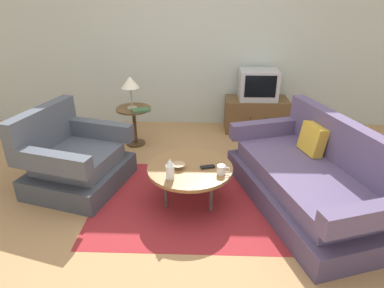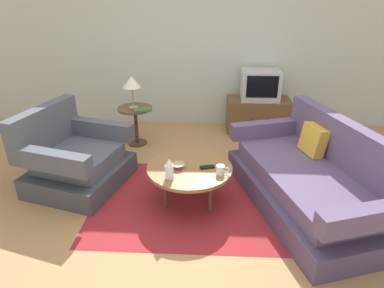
{
  "view_description": "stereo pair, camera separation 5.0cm",
  "coord_description": "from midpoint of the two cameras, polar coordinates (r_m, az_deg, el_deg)",
  "views": [
    {
      "loc": [
        0.12,
        -2.86,
        2.06
      ],
      "look_at": [
        0.01,
        0.31,
        0.55
      ],
      "focal_mm": 30.99,
      "sensor_mm": 36.0,
      "label": 1
    },
    {
      "loc": [
        0.17,
        -2.86,
        2.06
      ],
      "look_at": [
        0.01,
        0.31,
        0.55
      ],
      "focal_mm": 30.99,
      "sensor_mm": 36.0,
      "label": 2
    }
  ],
  "objects": [
    {
      "name": "mug",
      "position": [
        3.21,
        5.44,
        -4.47
      ],
      "size": [
        0.13,
        0.08,
        0.09
      ],
      "color": "white",
      "rests_on": "coffee_table"
    },
    {
      "name": "armchair",
      "position": [
        3.94,
        -19.2,
        -2.67
      ],
      "size": [
        1.15,
        1.2,
        0.89
      ],
      "rotation": [
        0.0,
        0.0,
        -1.84
      ],
      "color": "#3E424B",
      "rests_on": "ground"
    },
    {
      "name": "table_lamp",
      "position": [
        4.53,
        -10.03,
        10.32
      ],
      "size": [
        0.24,
        0.24,
        0.44
      ],
      "color": "#9E937A",
      "rests_on": "side_table"
    },
    {
      "name": "area_rug",
      "position": [
        3.57,
        0.05,
        -9.72
      ],
      "size": [
        2.0,
        1.57,
        0.0
      ],
      "primitive_type": "cube",
      "color": "maroon",
      "rests_on": "ground"
    },
    {
      "name": "tv_remote_dark",
      "position": [
        3.33,
        3.07,
        -3.98
      ],
      "size": [
        0.15,
        0.09,
        0.02
      ],
      "rotation": [
        0.0,
        0.0,
        3.41
      ],
      "color": "black",
      "rests_on": "coffee_table"
    },
    {
      "name": "tv_stand",
      "position": [
        5.28,
        11.48,
        4.94
      ],
      "size": [
        0.95,
        0.49,
        0.51
      ],
      "color": "brown",
      "rests_on": "ground"
    },
    {
      "name": "book",
      "position": [
        4.5,
        -8.26,
        5.84
      ],
      "size": [
        0.27,
        0.21,
        0.03
      ],
      "rotation": [
        0.0,
        0.0,
        0.38
      ],
      "color": "#3D663D",
      "rests_on": "side_table"
    },
    {
      "name": "back_wall",
      "position": [
        5.27,
        1.34,
        17.73
      ],
      "size": [
        9.0,
        0.12,
        2.7
      ],
      "primitive_type": "cube",
      "color": "#B2BCB2",
      "rests_on": "ground"
    },
    {
      "name": "couch",
      "position": [
        3.57,
        20.1,
        -6.06
      ],
      "size": [
        1.46,
        2.08,
        0.88
      ],
      "rotation": [
        0.0,
        0.0,
        1.87
      ],
      "color": "#4B3E5C",
      "rests_on": "ground"
    },
    {
      "name": "bowl",
      "position": [
        3.32,
        -1.99,
        -3.81
      ],
      "size": [
        0.14,
        0.14,
        0.05
      ],
      "color": "tan",
      "rests_on": "coffee_table"
    },
    {
      "name": "coffee_table",
      "position": [
        3.36,
        0.04,
        -4.35
      ],
      "size": [
        0.87,
        0.87,
        0.41
      ],
      "color": "olive",
      "rests_on": "ground"
    },
    {
      "name": "vase",
      "position": [
        3.11,
        -3.48,
        -4.31
      ],
      "size": [
        0.08,
        0.08,
        0.21
      ],
      "color": "white",
      "rests_on": "coffee_table"
    },
    {
      "name": "television",
      "position": [
        5.13,
        11.94,
        9.91
      ],
      "size": [
        0.56,
        0.41,
        0.44
      ],
      "color": "#B7B7BC",
      "rests_on": "tv_stand"
    },
    {
      "name": "ground_plane",
      "position": [
        3.52,
        -0.02,
        -10.28
      ],
      "size": [
        16.0,
        16.0,
        0.0
      ],
      "primitive_type": "plane",
      "color": "#AD7F51"
    },
    {
      "name": "side_table",
      "position": [
        4.71,
        -9.38,
        4.43
      ],
      "size": [
        0.48,
        0.48,
        0.55
      ],
      "color": "brown",
      "rests_on": "ground"
    }
  ]
}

